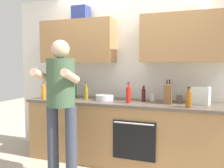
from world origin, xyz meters
name	(u,v)px	position (x,y,z in m)	size (l,w,h in m)	color
ground_plane	(123,163)	(0.00, 0.00, 0.00)	(12.00, 12.00, 0.00)	#B2A893
back_wall_unit	(129,59)	(0.00, 0.27, 1.50)	(4.00, 0.38, 2.50)	silver
counter	(124,132)	(0.00, 0.00, 0.45)	(2.84, 0.67, 0.90)	#A37547
person_standing	(61,98)	(-0.58, -0.72, 1.02)	(0.49, 0.45, 1.71)	#383D4C
bottle_syrup	(189,99)	(0.88, -0.20, 1.00)	(0.07, 0.07, 0.25)	#8C4C14
bottle_soy	(63,89)	(-1.10, 0.19, 1.01)	(0.08, 0.08, 0.25)	black
bottle_hotsauce	(128,95)	(0.10, -0.11, 1.01)	(0.06, 0.06, 0.28)	red
bottle_juice	(44,92)	(-1.22, -0.17, 1.01)	(0.06, 0.06, 0.25)	orange
bottle_oil	(86,93)	(-0.58, -0.02, 1.00)	(0.05, 0.05, 0.26)	olive
bottle_wine	(144,95)	(0.27, 0.06, 1.00)	(0.05, 0.05, 0.22)	#471419
bottle_soda	(75,90)	(-0.84, 0.11, 1.02)	(0.06, 0.06, 0.28)	#198C33
cup_stoneware	(179,99)	(0.75, 0.19, 0.95)	(0.08, 0.08, 0.10)	slate
cup_coffee	(153,97)	(0.38, 0.17, 0.95)	(0.07, 0.07, 0.10)	white
cup_ceramic	(57,94)	(-1.20, 0.17, 0.94)	(0.07, 0.07, 0.08)	#BF4C47
mixing_bowl	(105,97)	(-0.30, 0.02, 0.94)	(0.26, 0.26, 0.08)	silver
knife_block	(168,94)	(0.61, 0.01, 1.03)	(0.10, 0.14, 0.32)	brown
grocery_bag_produce	(200,96)	(1.01, 0.10, 1.02)	(0.25, 0.15, 0.23)	silver
grocery_bag_rice	(63,93)	(-0.93, -0.08, 0.99)	(0.17, 0.16, 0.17)	beige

